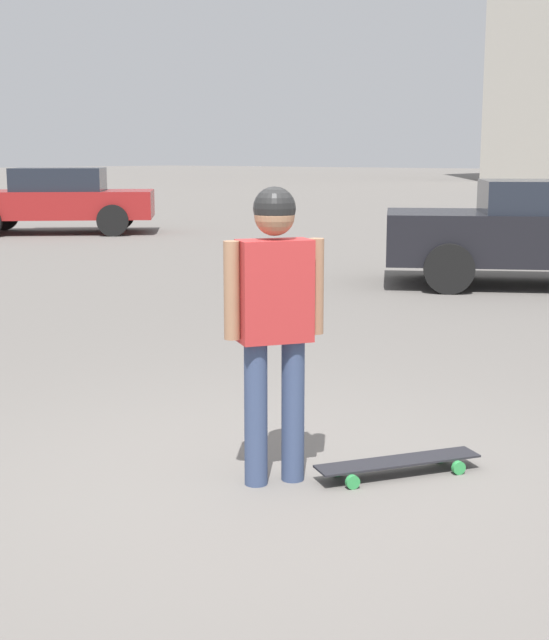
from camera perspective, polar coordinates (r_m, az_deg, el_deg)
name	(u,v)px	position (r m, az deg, el deg)	size (l,w,h in m)	color
ground_plane	(274,482)	(5.09, 0.00, -10.30)	(220.00, 220.00, 0.00)	slate
person	(274,306)	(4.83, 0.00, 0.89)	(0.49, 0.38, 1.65)	#38476B
skateboard	(398,463)	(5.21, 7.92, -9.05)	(0.93, 0.67, 0.09)	#232328
car_parked_near	(547,231)	(12.97, 17.02, 5.48)	(3.76, 4.65, 1.47)	black
car_parked_far	(56,199)	(21.60, -13.80, 7.52)	(4.47, 4.59, 1.52)	maroon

